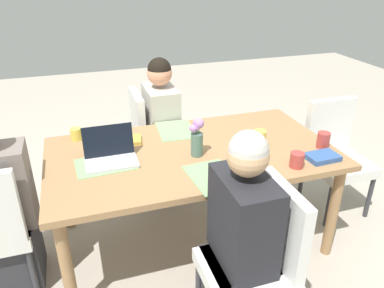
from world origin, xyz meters
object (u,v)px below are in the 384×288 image
at_px(chair_far_left_far, 152,136).
at_px(chair_near_left_mid, 259,256).
at_px(flower_vase, 197,137).
at_px(coffee_mug_near_left, 245,149).
at_px(dining_table, 192,161).
at_px(person_far_left_far, 162,135).
at_px(laptop_head_left_left_near, 110,155).
at_px(coffee_mug_centre_left, 260,138).
at_px(chair_head_right_right_near, 335,151).
at_px(coffee_mug_centre_right, 323,140).
at_px(person_near_left_mid, 241,248).
at_px(book_blue_cover, 127,140).
at_px(person_head_left_left_near, 1,213).
at_px(book_red_cover, 322,157).
at_px(coffee_mug_far_left, 297,160).
at_px(coffee_mug_near_right, 76,134).

bearing_deg(chair_far_left_far, chair_near_left_mid, -82.69).
relative_size(flower_vase, coffee_mug_near_left, 2.96).
distance_m(dining_table, person_far_left_far, 0.77).
height_order(dining_table, laptop_head_left_left_near, laptop_head_left_left_near).
bearing_deg(person_far_left_far, coffee_mug_centre_left, -58.80).
distance_m(person_far_left_far, laptop_head_left_left_near, 0.93).
height_order(chair_head_right_right_near, coffee_mug_centre_right, chair_head_right_right_near).
distance_m(person_far_left_far, coffee_mug_near_left, 1.01).
height_order(person_near_left_mid, chair_head_right_right_near, person_near_left_mid).
xyz_separation_m(laptop_head_left_left_near, book_blue_cover, (0.14, 0.26, -0.03)).
bearing_deg(dining_table, person_head_left_left_near, -178.52).
bearing_deg(chair_near_left_mid, dining_table, 97.40).
relative_size(person_near_left_mid, coffee_mug_near_left, 13.84).
bearing_deg(chair_near_left_mid, person_near_left_mid, 141.24).
height_order(book_red_cover, book_blue_cover, book_red_cover).
bearing_deg(book_blue_cover, coffee_mug_near_left, -22.73).
bearing_deg(coffee_mug_centre_right, coffee_mug_far_left, -150.50).
relative_size(coffee_mug_near_right, coffee_mug_far_left, 0.92).
xyz_separation_m(person_near_left_mid, coffee_mug_near_left, (0.28, 0.59, 0.26)).
relative_size(dining_table, chair_near_left_mid, 2.10).
relative_size(chair_near_left_mid, person_near_left_mid, 0.75).
relative_size(person_near_left_mid, coffee_mug_far_left, 12.79).
distance_m(chair_far_left_far, laptop_head_left_left_near, 0.95).
bearing_deg(person_near_left_mid, coffee_mug_near_left, 64.58).
height_order(laptop_head_left_left_near, book_red_cover, laptop_head_left_left_near).
bearing_deg(coffee_mug_centre_left, book_blue_cover, 158.88).
relative_size(person_far_left_far, chair_head_right_right_near, 1.33).
relative_size(chair_far_left_far, book_red_cover, 4.50).
distance_m(flower_vase, book_blue_cover, 0.54).
height_order(person_head_left_left_near, coffee_mug_centre_right, person_head_left_left_near).
distance_m(chair_far_left_far, chair_head_right_right_near, 1.52).
bearing_deg(book_red_cover, person_near_left_mid, -154.84).
relative_size(coffee_mug_centre_left, coffee_mug_far_left, 1.15).
relative_size(coffee_mug_centre_left, book_blue_cover, 0.54).
bearing_deg(laptop_head_left_left_near, person_near_left_mid, -53.59).
bearing_deg(dining_table, chair_near_left_mid, -82.60).
relative_size(coffee_mug_far_left, book_blue_cover, 0.47).
relative_size(chair_head_right_right_near, coffee_mug_centre_right, 8.26).
bearing_deg(book_red_cover, person_far_left_far, 122.42).
bearing_deg(dining_table, coffee_mug_centre_right, -14.76).
bearing_deg(person_near_left_mid, book_blue_cover, 112.53).
relative_size(dining_table, laptop_head_left_left_near, 5.89).
distance_m(person_far_left_far, book_red_cover, 1.39).
xyz_separation_m(dining_table, person_near_left_mid, (0.03, -0.75, -0.14)).
height_order(chair_far_left_far, coffee_mug_centre_right, chair_far_left_far).
height_order(dining_table, coffee_mug_near_right, coffee_mug_near_right).
distance_m(person_far_left_far, book_blue_cover, 0.64).
height_order(laptop_head_left_left_near, coffee_mug_near_right, laptop_head_left_left_near).
distance_m(person_head_left_left_near, chair_far_left_far, 1.39).
bearing_deg(laptop_head_left_left_near, coffee_mug_near_left, -11.80).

